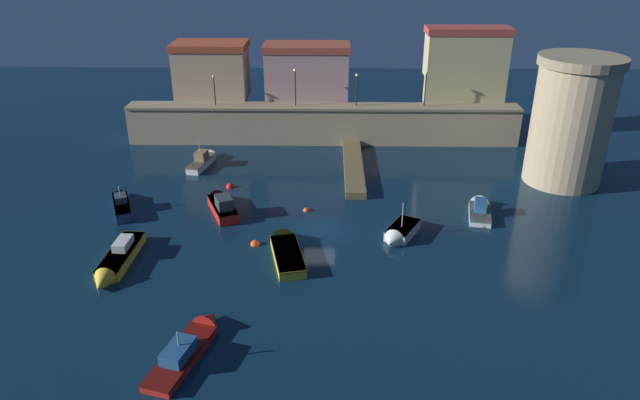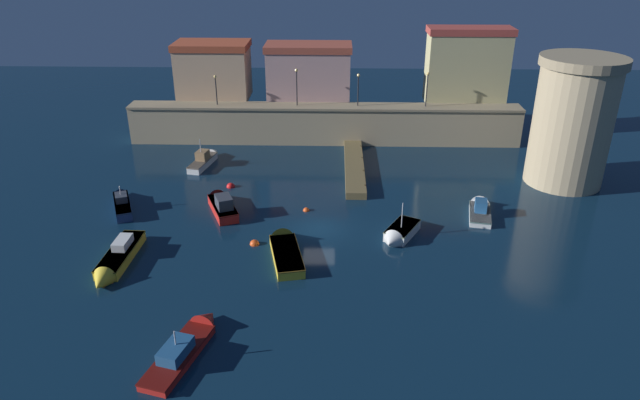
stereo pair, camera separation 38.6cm
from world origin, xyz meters
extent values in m
plane|color=#0C2338|center=(0.00, 0.00, 0.00)|extent=(112.17, 112.17, 0.00)
cube|color=tan|center=(0.00, 19.91, 1.93)|extent=(41.48, 2.44, 3.86)
cube|color=gray|center=(0.00, 19.91, 3.98)|extent=(41.48, 2.74, 0.24)
cube|color=tan|center=(-12.28, 23.61, 6.56)|extent=(7.70, 4.94, 5.39)
cube|color=#B0472B|center=(-12.28, 23.61, 9.60)|extent=(8.01, 5.14, 0.70)
cube|color=#C09591|center=(-1.80, 23.39, 6.51)|extent=(8.95, 4.51, 5.29)
cube|color=#A54735|center=(-1.80, 23.39, 9.50)|extent=(9.31, 4.69, 0.70)
cube|color=tan|center=(15.17, 22.78, 7.46)|extent=(8.52, 3.28, 7.18)
cube|color=#A73E36|center=(15.17, 22.78, 11.40)|extent=(8.86, 3.42, 0.70)
cylinder|color=tan|center=(21.98, 9.75, 5.30)|extent=(6.73, 6.73, 10.60)
cylinder|color=gray|center=(21.98, 9.75, 11.00)|extent=(7.27, 7.27, 0.80)
cube|color=brown|center=(3.05, 12.00, 0.32)|extent=(1.79, 13.38, 0.63)
cylinder|color=#493D25|center=(3.86, 17.02, 0.35)|extent=(0.20, 0.20, 0.70)
cylinder|color=#493D25|center=(3.86, 13.68, 0.35)|extent=(0.20, 0.20, 0.70)
cylinder|color=#493D25|center=(3.86, 10.33, 0.35)|extent=(0.20, 0.20, 0.70)
cylinder|color=#493D25|center=(3.86, 6.98, 0.35)|extent=(0.20, 0.20, 0.70)
cylinder|color=black|center=(-11.37, 19.91, 5.52)|extent=(0.12, 0.12, 2.83)
sphere|color=#F9D172|center=(-11.37, 19.91, 7.09)|extent=(0.32, 0.32, 0.32)
cylinder|color=black|center=(-2.89, 19.91, 5.88)|extent=(0.12, 0.12, 3.54)
sphere|color=#F9D172|center=(-2.89, 19.91, 7.80)|extent=(0.32, 0.32, 0.32)
cylinder|color=black|center=(3.51, 19.91, 5.64)|extent=(0.12, 0.12, 3.08)
sphere|color=#F9D172|center=(3.51, 19.91, 7.33)|extent=(0.32, 0.32, 0.32)
cylinder|color=black|center=(10.65, 19.91, 5.74)|extent=(0.12, 0.12, 3.28)
sphere|color=#F9D172|center=(10.65, 19.91, 7.53)|extent=(0.32, 0.32, 0.32)
cube|color=red|center=(-7.15, -15.26, 0.24)|extent=(3.06, 5.72, 0.48)
cone|color=red|center=(-6.24, -12.00, 0.24)|extent=(1.89, 1.77, 1.57)
cube|color=#580F0B|center=(-7.15, -15.26, 0.44)|extent=(3.12, 5.83, 0.08)
cube|color=navy|center=(-7.20, -15.44, 0.81)|extent=(1.73, 2.36, 0.67)
cylinder|color=#B2B2B7|center=(-7.17, -15.36, 1.24)|extent=(0.08, 0.08, 1.52)
cube|color=white|center=(12.92, 2.34, 0.24)|extent=(2.35, 4.20, 0.48)
cone|color=white|center=(13.40, 4.78, 0.24)|extent=(1.72, 1.39, 1.54)
cube|color=slate|center=(12.92, 2.34, 0.44)|extent=(2.40, 4.28, 0.08)
cube|color=navy|center=(12.96, 2.54, 0.94)|extent=(1.14, 1.35, 0.92)
cube|color=gold|center=(-2.12, -4.79, 0.35)|extent=(2.88, 5.44, 0.71)
cone|color=gold|center=(-2.79, -1.63, 0.35)|extent=(2.01, 1.74, 1.75)
cube|color=brown|center=(-2.12, -4.79, 0.67)|extent=(2.94, 5.55, 0.08)
cube|color=white|center=(-11.74, 12.67, 0.33)|extent=(2.13, 4.80, 0.67)
cone|color=white|center=(-11.16, 15.54, 0.33)|extent=(1.40, 1.51, 1.17)
cube|color=#756555|center=(-11.74, 12.67, 0.63)|extent=(2.17, 4.89, 0.08)
cube|color=olive|center=(-11.71, 12.79, 1.10)|extent=(1.24, 1.51, 0.86)
cylinder|color=#B2B2B7|center=(-11.77, 12.53, 1.74)|extent=(0.08, 0.08, 2.15)
cube|color=gold|center=(-13.80, -4.92, 0.36)|extent=(1.80, 5.81, 0.73)
cone|color=gold|center=(-13.92, -8.44, 0.36)|extent=(1.58, 1.45, 1.53)
cube|color=brown|center=(-13.80, -4.92, 0.69)|extent=(1.84, 5.93, 0.08)
cube|color=silver|center=(-13.78, -4.35, 1.01)|extent=(1.01, 1.91, 0.57)
cube|color=navy|center=(-16.25, 2.72, 0.40)|extent=(2.91, 4.80, 0.80)
cone|color=navy|center=(-17.39, 5.46, 0.40)|extent=(1.56, 1.65, 1.14)
cube|color=#11203F|center=(-16.25, 2.72, 0.76)|extent=(2.97, 4.90, 0.08)
cube|color=#333842|center=(-16.35, 2.95, 1.08)|extent=(1.38, 1.60, 0.57)
cube|color=#99B7C6|center=(-16.61, 3.57, 1.11)|extent=(0.80, 0.38, 0.34)
cylinder|color=#B2B2B7|center=(-16.37, 3.01, 1.45)|extent=(0.08, 0.08, 1.30)
cube|color=silver|center=(6.36, -0.83, 0.39)|extent=(3.06, 3.75, 0.78)
cone|color=silver|center=(5.35, -2.68, 0.39)|extent=(1.83, 1.58, 1.57)
cube|color=#637059|center=(6.36, -0.83, 0.74)|extent=(3.12, 3.82, 0.08)
cylinder|color=#B2B2B7|center=(6.24, -1.04, 1.78)|extent=(0.08, 0.08, 2.00)
cube|color=red|center=(-7.92, 2.53, 0.40)|extent=(3.21, 4.80, 0.80)
cone|color=red|center=(-9.03, 5.17, 0.40)|extent=(1.87, 1.75, 1.49)
cube|color=#50100C|center=(-7.92, 2.53, 0.76)|extent=(3.28, 4.89, 0.08)
cube|color=#333842|center=(-7.67, 1.94, 1.27)|extent=(1.73, 2.03, 0.95)
sphere|color=#EA4C19|center=(-1.14, 3.13, 0.00)|extent=(0.53, 0.53, 0.53)
sphere|color=red|center=(-8.17, 7.73, 0.00)|extent=(0.75, 0.75, 0.75)
sphere|color=#EA4C19|center=(-4.69, -2.56, 0.00)|extent=(0.70, 0.70, 0.70)
camera|label=1|loc=(0.79, -39.73, 21.30)|focal=32.59mm
camera|label=2|loc=(1.18, -39.72, 21.30)|focal=32.59mm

